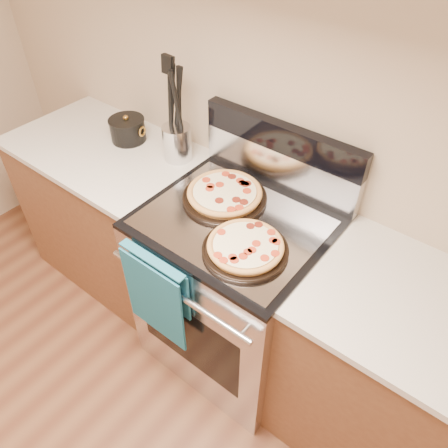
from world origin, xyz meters
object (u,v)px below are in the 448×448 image
Objects in this scene: range_body at (235,291)px; pepperoni_pizza_back at (225,194)px; pepperoni_pizza_front at (245,247)px; saucepan at (128,130)px; utensil_crock at (177,143)px.

range_body is 0.52m from pepperoni_pizza_back.
pepperoni_pizza_back is 1.11× the size of pepperoni_pizza_front.
saucepan reaches higher than pepperoni_pizza_back.
saucepan is at bearing 168.98° from range_body.
range_body is at bearing -30.20° from pepperoni_pizza_back.
utensil_crock is at bearing 158.99° from range_body.
pepperoni_pizza_back is 2.10× the size of utensil_crock.
pepperoni_pizza_back is 2.03× the size of saucepan.
saucepan is at bearing 172.53° from pepperoni_pizza_back.
utensil_crock is 0.32m from saucepan.
range_body is 0.98m from saucepan.
pepperoni_pizza_back is at bearing 149.80° from range_body.
range_body is 2.50× the size of pepperoni_pizza_back.
range_body is at bearing -11.02° from saucepan.
utensil_crock is at bearing 6.18° from saucepan.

